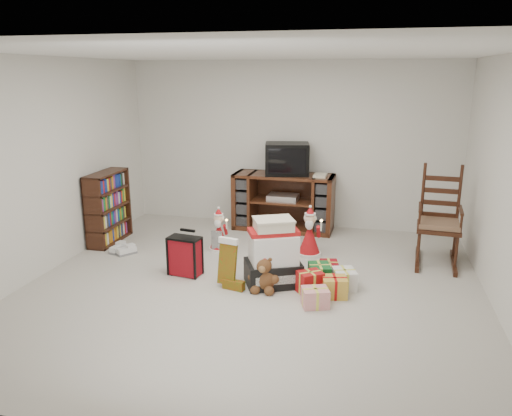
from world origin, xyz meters
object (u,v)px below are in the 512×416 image
Objects in this scene: rocking_chair at (438,229)px; teddy_bear at (264,275)px; sneaker_pair at (122,250)px; red_suitcase at (185,256)px; mrs_claus_figurine at (219,234)px; tv_stand at (283,202)px; gift_cluster at (325,280)px; gift_pile at (273,257)px; santa_figurine at (309,237)px; bookshelf at (108,209)px; crt_television at (287,159)px.

rocking_chair is 2.36m from teddy_bear.
teddy_bear reaches higher than sneaker_pair.
red_suitcase is 1.02m from teddy_bear.
tv_stand is at bearing 59.36° from mrs_claus_figurine.
tv_stand is 2.28m from gift_cluster.
mrs_claus_figurine is (-2.78, -0.23, -0.21)m from rocking_chair.
red_suitcase is (-1.06, 0.02, -0.09)m from gift_pile.
rocking_chair reaches higher than teddy_bear.
rocking_chair is 2.80m from mrs_claus_figurine.
red_suitcase is 1.38× the size of teddy_bear.
santa_figurine is 1.21m from mrs_claus_figurine.
rocking_chair is 2.19m from gift_pile.
mrs_claus_figurine is at bearing 0.38° from bookshelf.
sneaker_pair is at bearing -161.02° from mrs_claus_figurine.
tv_stand is 3.81× the size of teddy_bear.
bookshelf is (-2.28, -1.14, 0.05)m from tv_stand.
red_suitcase is at bearing -3.66° from sneaker_pair.
tv_stand reaches higher than red_suitcase.
teddy_bear is (-0.06, -0.19, -0.16)m from gift_pile.
rocking_chair reaches higher than tv_stand.
gift_cluster is at bearing 9.76° from sneaker_pair.
red_suitcase is 2.36m from crt_television.
crt_television reaches higher than santa_figurine.
teddy_bear is 1.42m from mrs_claus_figurine.
mrs_claus_figurine is 1.58m from crt_television.
gift_cluster is 2.44m from crt_television.
tv_stand is at bearing 76.91° from red_suitcase.
gift_pile reaches higher than red_suitcase.
bookshelf is at bearing 156.80° from red_suitcase.
sneaker_pair is (-2.08, 0.71, -0.13)m from teddy_bear.
gift_pile is at bearing -94.94° from crt_television.
bookshelf reaches higher than teddy_bear.
bookshelf is 3.29m from gift_cluster.
bookshelf is 2.73m from teddy_bear.
bookshelf reaches higher than gift_pile.
crt_television is (-0.16, 2.25, 0.91)m from teddy_bear.
santa_figurine reaches higher than sneaker_pair.
gift_cluster is at bearing -32.39° from mrs_claus_figurine.
teddy_bear is (-1.92, -1.35, -0.26)m from rocking_chair.
tv_stand reaches higher than mrs_claus_figurine.
crt_television reaches higher than teddy_bear.
rocking_chair is at bearing 30.29° from sneaker_pair.
gift_pile is at bearing 71.62° from teddy_bear.
tv_stand is 2.01× the size of gift_pile.
mrs_claus_figurine is at bearing -133.32° from crt_television.
santa_figurine is 0.93× the size of crt_television.
red_suitcase is 0.77× the size of crt_television.
rocking_chair is at bearing 35.26° from teddy_bear.
gift_cluster is at bearing -16.94° from bookshelf.
gift_cluster is (0.59, -0.03, -0.21)m from gift_pile.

